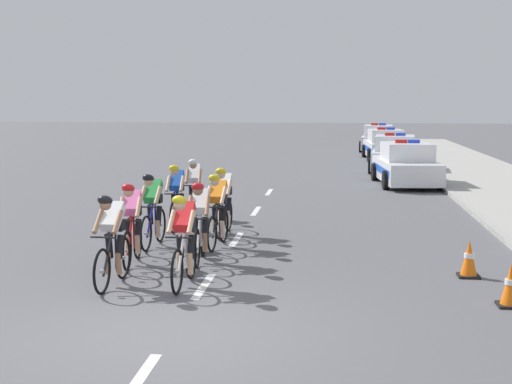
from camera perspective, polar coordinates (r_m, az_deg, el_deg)
The scene contains 18 objects.
ground_plane at distance 9.78m, azimuth -6.57°, elevation -10.80°, with size 160.00×160.00×0.00m, color #56565B.
kerb_edge at distance 23.53m, azimuth 14.93°, elevation -0.16°, with size 0.16×60.00×0.13m, color #9E9E99.
lane_markings_centre at distance 15.87m, azimuth -1.53°, elevation -3.68°, with size 0.14×17.60×0.01m.
cyclist_lead at distance 12.03m, azimuth -11.12°, elevation -3.58°, with size 0.43×1.72×1.56m.
cyclist_second at distance 11.84m, azimuth -5.62°, elevation -3.64°, with size 0.42×1.72×1.56m.
cyclist_third at distance 13.52m, azimuth -9.61°, elevation -2.34°, with size 0.44×1.72×1.56m.
cyclist_fourth at distance 13.57m, azimuth -4.38°, elevation -2.23°, with size 0.44×1.72×1.56m.
cyclist_fifth at distance 15.09m, azimuth -8.02°, elevation -1.31°, with size 0.43×1.72×1.56m.
cyclist_sixth at distance 14.92m, azimuth -2.99°, elevation -1.34°, with size 0.44×1.72×1.56m.
cyclist_seventh at distance 17.00m, azimuth -6.19°, elevation -0.30°, with size 0.42×1.72×1.56m.
cyclist_eighth at distance 16.23m, azimuth -2.53°, elevation -0.63°, with size 0.43×1.72×1.56m.
cyclist_ninth at distance 18.56m, azimuth -4.82°, elevation 0.35°, with size 0.45×1.72×1.56m.
police_car_nearest at distance 26.14m, azimuth 11.58°, elevation 2.02°, with size 2.28×4.53×1.59m.
police_car_second at distance 31.06m, azimuth 10.71°, elevation 2.86°, with size 2.32×4.55×1.59m.
police_car_third at distance 36.75m, azimuth 10.01°, elevation 3.55°, with size 2.18×4.49×1.59m.
police_car_furthest at distance 42.64m, azimuth 9.47°, elevation 4.07°, with size 2.29×4.54×1.59m.
traffic_cone_near at distance 11.41m, azimuth 19.14°, elevation -6.89°, with size 0.36×0.36×0.64m.
traffic_cone_mid at distance 13.04m, azimuth 16.20°, elevation -5.02°, with size 0.36×0.36×0.64m.
Camera 1 is at (2.07, -9.06, 3.04)m, focal length 51.56 mm.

